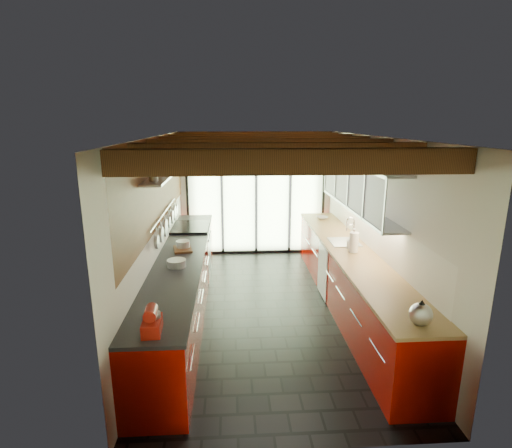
# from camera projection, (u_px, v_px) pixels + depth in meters

# --- Properties ---
(ground) EXTENTS (5.50, 5.50, 0.00)m
(ground) POSITION_uv_depth(u_px,v_px,m) (267.00, 308.00, 6.17)
(ground) COLOR black
(ground) RESTS_ON ground
(room_shell) EXTENTS (5.50, 5.50, 5.50)m
(room_shell) POSITION_uv_depth(u_px,v_px,m) (268.00, 204.00, 5.75)
(room_shell) COLOR silver
(room_shell) RESTS_ON ground
(ceiling_beams) EXTENTS (3.14, 5.06, 4.90)m
(ceiling_beams) POSITION_uv_depth(u_px,v_px,m) (266.00, 145.00, 5.92)
(ceiling_beams) COLOR #593316
(ceiling_beams) RESTS_ON ground
(glass_door) EXTENTS (2.95, 0.10, 2.90)m
(glass_door) POSITION_uv_depth(u_px,v_px,m) (256.00, 178.00, 8.35)
(glass_door) COLOR #C6EAAD
(glass_door) RESTS_ON ground
(left_counter) EXTENTS (0.68, 5.00, 0.92)m
(left_counter) POSITION_uv_depth(u_px,v_px,m) (183.00, 283.00, 5.98)
(left_counter) COLOR #960900
(left_counter) RESTS_ON ground
(range_stove) EXTENTS (0.66, 0.90, 0.97)m
(range_stove) POSITION_uv_depth(u_px,v_px,m) (192.00, 251.00, 7.37)
(range_stove) COLOR silver
(range_stove) RESTS_ON ground
(right_counter) EXTENTS (0.68, 5.00, 0.92)m
(right_counter) POSITION_uv_depth(u_px,v_px,m) (350.00, 279.00, 6.13)
(right_counter) COLOR #960900
(right_counter) RESTS_ON ground
(sink_assembly) EXTENTS (0.45, 0.52, 0.43)m
(sink_assembly) POSITION_uv_depth(u_px,v_px,m) (345.00, 240.00, 6.39)
(sink_assembly) COLOR silver
(sink_assembly) RESTS_ON right_counter
(upper_cabinets_right) EXTENTS (0.34, 3.00, 3.00)m
(upper_cabinets_right) POSITION_uv_depth(u_px,v_px,m) (359.00, 186.00, 6.08)
(upper_cabinets_right) COLOR silver
(upper_cabinets_right) RESTS_ON ground
(left_wall_fixtures) EXTENTS (0.28, 2.60, 0.96)m
(left_wall_fixtures) POSITION_uv_depth(u_px,v_px,m) (167.00, 192.00, 5.91)
(left_wall_fixtures) COLOR silver
(left_wall_fixtures) RESTS_ON ground
(stand_mixer) EXTENTS (0.18, 0.30, 0.27)m
(stand_mixer) POSITION_uv_depth(u_px,v_px,m) (152.00, 321.00, 3.67)
(stand_mixer) COLOR #B01A0E
(stand_mixer) RESTS_ON left_counter
(pot_large) EXTENTS (0.22, 0.22, 0.13)m
(pot_large) POSITION_uv_depth(u_px,v_px,m) (183.00, 245.00, 6.05)
(pot_large) COLOR silver
(pot_large) RESTS_ON left_counter
(pot_small) EXTENTS (0.27, 0.27, 0.10)m
(pot_small) POSITION_uv_depth(u_px,v_px,m) (177.00, 263.00, 5.33)
(pot_small) COLOR silver
(pot_small) RESTS_ON left_counter
(cutting_board) EXTENTS (0.33, 0.41, 0.03)m
(cutting_board) POSITION_uv_depth(u_px,v_px,m) (183.00, 249.00, 6.02)
(cutting_board) COLOR brown
(cutting_board) RESTS_ON left_counter
(kettle) EXTENTS (0.29, 0.31, 0.26)m
(kettle) POSITION_uv_depth(u_px,v_px,m) (421.00, 313.00, 3.81)
(kettle) COLOR silver
(kettle) RESTS_ON right_counter
(paper_towel) EXTENTS (0.14, 0.14, 0.36)m
(paper_towel) POSITION_uv_depth(u_px,v_px,m) (354.00, 243.00, 5.88)
(paper_towel) COLOR white
(paper_towel) RESTS_ON right_counter
(soap_bottle) EXTENTS (0.10, 0.10, 0.18)m
(soap_bottle) POSITION_uv_depth(u_px,v_px,m) (350.00, 243.00, 6.08)
(soap_bottle) COLOR silver
(soap_bottle) RESTS_ON right_counter
(bowl) EXTENTS (0.25, 0.25, 0.05)m
(bowl) POSITION_uv_depth(u_px,v_px,m) (322.00, 218.00, 7.91)
(bowl) COLOR silver
(bowl) RESTS_ON right_counter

